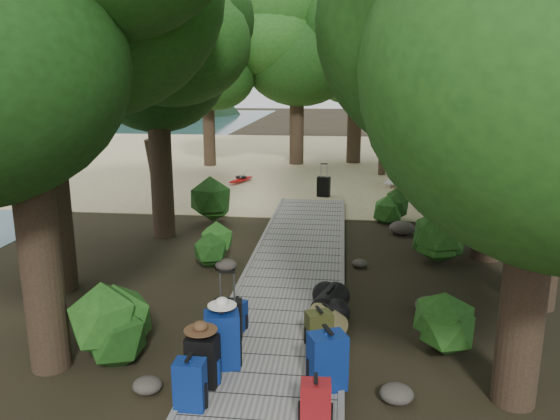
% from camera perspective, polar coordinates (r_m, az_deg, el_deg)
% --- Properties ---
extents(ground, '(120.00, 120.00, 0.00)m').
position_cam_1_polar(ground, '(10.65, 1.30, -7.76)').
color(ground, black).
rests_on(ground, ground).
extents(sand_beach, '(40.00, 22.00, 0.02)m').
position_cam_1_polar(sand_beach, '(26.18, 4.55, 5.16)').
color(sand_beach, '#CBB989').
rests_on(sand_beach, ground).
extents(boardwalk, '(2.00, 12.00, 0.12)m').
position_cam_1_polar(boardwalk, '(11.57, 1.76, -5.68)').
color(boardwalk, gray).
rests_on(boardwalk, ground).
extents(backpack_left_a, '(0.36, 0.25, 0.67)m').
position_cam_1_polar(backpack_left_a, '(6.73, -9.38, -17.31)').
color(backpack_left_a, navy).
rests_on(backpack_left_a, boardwalk).
extents(backpack_left_b, '(0.41, 0.31, 0.72)m').
position_cam_1_polar(backpack_left_b, '(7.14, -8.08, -15.07)').
color(backpack_left_b, black).
rests_on(backpack_left_b, boardwalk).
extents(backpack_left_c, '(0.53, 0.44, 0.86)m').
position_cam_1_polar(backpack_left_c, '(7.47, -6.09, -13.05)').
color(backpack_left_c, navy).
rests_on(backpack_left_c, boardwalk).
extents(backpack_left_d, '(0.37, 0.30, 0.50)m').
position_cam_1_polar(backpack_left_d, '(8.55, -4.66, -10.73)').
color(backpack_left_d, navy).
rests_on(backpack_left_d, boardwalk).
extents(backpack_right_a, '(0.35, 0.26, 0.60)m').
position_cam_1_polar(backpack_right_a, '(6.39, 3.74, -19.37)').
color(backpack_right_a, maroon).
rests_on(backpack_right_a, boardwalk).
extents(backpack_right_b, '(0.54, 0.46, 0.81)m').
position_cam_1_polar(backpack_right_b, '(7.00, 4.96, -15.19)').
color(backpack_right_b, navy).
rests_on(backpack_right_b, boardwalk).
extents(backpack_right_c, '(0.40, 0.31, 0.63)m').
position_cam_1_polar(backpack_right_c, '(7.31, 4.97, -14.64)').
color(backpack_right_c, navy).
rests_on(backpack_right_c, boardwalk).
extents(backpack_right_d, '(0.44, 0.38, 0.56)m').
position_cam_1_polar(backpack_right_d, '(8.07, 4.08, -12.06)').
color(backpack_right_d, '#3A3B18').
rests_on(backpack_right_d, boardwalk).
extents(duffel_right_khaki, '(0.62, 0.69, 0.38)m').
position_cam_1_polar(duffel_right_khaki, '(8.50, 5.00, -11.34)').
color(duffel_right_khaki, brown).
rests_on(duffel_right_khaki, boardwalk).
extents(duffel_right_black, '(0.64, 0.83, 0.47)m').
position_cam_1_polar(duffel_right_black, '(8.96, 5.29, -9.68)').
color(duffel_right_black, black).
rests_on(duffel_right_black, boardwalk).
extents(suitcase_on_boardwalk, '(0.43, 0.27, 0.63)m').
position_cam_1_polar(suitcase_on_boardwalk, '(8.18, -5.44, -11.42)').
color(suitcase_on_boardwalk, black).
rests_on(suitcase_on_boardwalk, boardwalk).
extents(lone_suitcase_on_sand, '(0.46, 0.32, 0.65)m').
position_cam_1_polar(lone_suitcase_on_sand, '(18.21, 4.58, 2.44)').
color(lone_suitcase_on_sand, black).
rests_on(lone_suitcase_on_sand, sand_beach).
extents(hat_brown, '(0.42, 0.42, 0.13)m').
position_cam_1_polar(hat_brown, '(6.99, -8.31, -11.87)').
color(hat_brown, '#51351E').
rests_on(hat_brown, backpack_left_b).
extents(hat_white, '(0.38, 0.38, 0.13)m').
position_cam_1_polar(hat_white, '(7.30, -6.08, -9.44)').
color(hat_white, silver).
rests_on(hat_white, backpack_left_c).
extents(kayak, '(1.80, 3.08, 0.31)m').
position_cam_1_polar(kayak, '(20.64, -4.08, 3.30)').
color(kayak, '#A50E0E').
rests_on(kayak, sand_beach).
extents(sun_lounger, '(0.99, 1.78, 0.55)m').
position_cam_1_polar(sun_lounger, '(20.33, 11.85, 3.23)').
color(sun_lounger, silver).
rests_on(sun_lounger, sand_beach).
extents(tree_right_a, '(4.50, 4.50, 7.49)m').
position_cam_1_polar(tree_right_a, '(6.65, 26.15, 11.00)').
color(tree_right_a, black).
rests_on(tree_right_a, ground).
extents(tree_right_c, '(5.57, 5.57, 9.64)m').
position_cam_1_polar(tree_right_c, '(12.39, 22.55, 16.97)').
color(tree_right_c, black).
rests_on(tree_right_c, ground).
extents(tree_right_e, '(5.04, 5.04, 9.08)m').
position_cam_1_polar(tree_right_e, '(17.42, 18.16, 15.18)').
color(tree_right_e, black).
rests_on(tree_right_e, ground).
extents(tree_right_f, '(5.37, 5.37, 9.60)m').
position_cam_1_polar(tree_right_f, '(19.96, 24.44, 15.14)').
color(tree_right_f, black).
rests_on(tree_right_f, ground).
extents(tree_left_a, '(4.55, 4.55, 7.59)m').
position_cam_1_polar(tree_left_a, '(7.52, -25.40, 11.60)').
color(tree_left_a, black).
rests_on(tree_left_a, ground).
extents(tree_left_b, '(5.60, 5.60, 10.07)m').
position_cam_1_polar(tree_left_b, '(10.65, -24.62, 18.67)').
color(tree_left_b, black).
rests_on(tree_left_b, ground).
extents(tree_left_c, '(4.50, 4.50, 7.83)m').
position_cam_1_polar(tree_left_c, '(13.55, -12.80, 13.47)').
color(tree_left_c, black).
rests_on(tree_left_c, ground).
extents(tree_back_a, '(5.31, 5.31, 9.20)m').
position_cam_1_polar(tree_back_a, '(24.83, 1.80, 15.35)').
color(tree_back_a, black).
rests_on(tree_back_a, ground).
extents(tree_back_b, '(5.20, 5.20, 9.28)m').
position_cam_1_polar(tree_back_b, '(25.45, 7.99, 15.28)').
color(tree_back_b, black).
rests_on(tree_back_b, ground).
extents(tree_back_c, '(5.50, 5.50, 9.91)m').
position_cam_1_polar(tree_back_c, '(25.43, 15.48, 15.64)').
color(tree_back_c, black).
rests_on(tree_back_c, ground).
extents(tree_back_d, '(4.59, 4.59, 7.65)m').
position_cam_1_polar(tree_back_d, '(24.59, -7.59, 13.45)').
color(tree_back_d, black).
rests_on(tree_back_d, ground).
extents(palm_right_a, '(4.83, 4.83, 8.24)m').
position_cam_1_polar(palm_right_a, '(16.53, 16.05, 13.98)').
color(palm_right_a, '#12380F').
rests_on(palm_right_a, ground).
extents(palm_right_b, '(4.33, 4.33, 8.37)m').
position_cam_1_polar(palm_right_b, '(20.94, 17.20, 13.93)').
color(palm_right_b, '#12380F').
rests_on(palm_right_b, ground).
extents(palm_right_c, '(3.96, 3.96, 6.29)m').
position_cam_1_polar(palm_right_c, '(22.54, 11.44, 11.56)').
color(palm_right_c, '#12380F').
rests_on(palm_right_c, ground).
extents(palm_left_a, '(3.92, 3.92, 6.24)m').
position_cam_1_polar(palm_left_a, '(17.15, -13.71, 10.75)').
color(palm_left_a, '#12380F').
rests_on(palm_left_a, ground).
extents(rock_left_a, '(0.38, 0.34, 0.21)m').
position_cam_1_polar(rock_left_a, '(7.45, -13.69, -17.37)').
color(rock_left_a, '#4C473F').
rests_on(rock_left_a, ground).
extents(rock_left_b, '(0.40, 0.36, 0.22)m').
position_cam_1_polar(rock_left_b, '(8.95, -15.08, -11.84)').
color(rock_left_b, '#4C473F').
rests_on(rock_left_b, ground).
extents(rock_left_c, '(0.46, 0.41, 0.25)m').
position_cam_1_polar(rock_left_c, '(11.37, -5.68, -5.74)').
color(rock_left_c, '#4C473F').
rests_on(rock_left_c, ground).
extents(rock_left_d, '(0.33, 0.29, 0.18)m').
position_cam_1_polar(rock_left_d, '(13.66, -6.01, -2.55)').
color(rock_left_d, '#4C473F').
rests_on(rock_left_d, ground).
extents(rock_right_a, '(0.42, 0.38, 0.23)m').
position_cam_1_polar(rock_right_a, '(7.22, 12.08, -18.26)').
color(rock_right_a, '#4C473F').
rests_on(rock_right_a, ground).
extents(rock_right_b, '(0.54, 0.49, 0.30)m').
position_cam_1_polar(rock_right_b, '(9.68, 15.48, -9.61)').
color(rock_right_b, '#4C473F').
rests_on(rock_right_b, ground).
extents(rock_right_c, '(0.32, 0.28, 0.17)m').
position_cam_1_polar(rock_right_c, '(11.66, 8.32, -5.52)').
color(rock_right_c, '#4C473F').
rests_on(rock_right_c, ground).
extents(rock_right_d, '(0.64, 0.57, 0.35)m').
position_cam_1_polar(rock_right_d, '(14.19, 12.61, -1.83)').
color(rock_right_d, '#4C473F').
rests_on(rock_right_d, ground).
extents(shrub_left_a, '(1.17, 1.17, 1.05)m').
position_cam_1_polar(shrub_left_a, '(8.17, -16.94, -11.33)').
color(shrub_left_a, '#1D4815').
rests_on(shrub_left_a, ground).
extents(shrub_left_b, '(0.84, 0.84, 0.75)m').
position_cam_1_polar(shrub_left_b, '(11.63, -6.71, -4.01)').
color(shrub_left_b, '#1D4815').
rests_on(shrub_left_b, ground).
extents(shrub_left_c, '(1.32, 1.32, 1.19)m').
position_cam_1_polar(shrub_left_c, '(15.00, -7.62, 0.88)').
color(shrub_left_c, '#1D4815').
rests_on(shrub_left_c, ground).
extents(shrub_right_a, '(0.99, 0.99, 0.89)m').
position_cam_1_polar(shrub_right_a, '(8.32, 16.33, -11.44)').
color(shrub_right_a, '#1D4815').
rests_on(shrub_right_a, ground).
extents(shrub_right_b, '(1.27, 1.27, 1.14)m').
position_cam_1_polar(shrub_right_b, '(12.06, 15.46, -2.82)').
color(shrub_right_b, '#1D4815').
rests_on(shrub_right_b, ground).
extents(shrub_right_c, '(0.90, 0.90, 0.81)m').
position_cam_1_polar(shrub_right_c, '(15.39, 11.68, 0.32)').
color(shrub_right_c, '#1D4815').
rests_on(shrub_right_c, ground).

